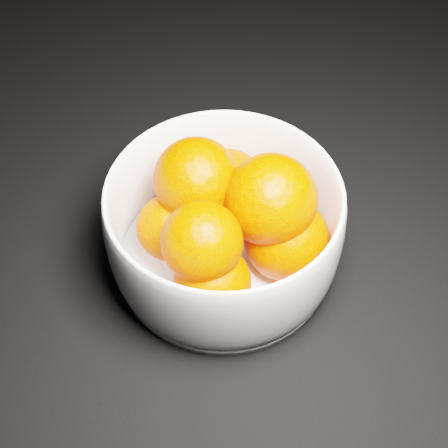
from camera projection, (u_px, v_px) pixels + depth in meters
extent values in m
cylinder|color=white|center=(224.00, 258.00, 0.64)|extent=(0.21, 0.21, 0.01)
sphere|color=#EF4000|center=(227.00, 184.00, 0.64)|extent=(0.07, 0.07, 0.07)
sphere|color=#EF4000|center=(170.00, 228.00, 0.61)|extent=(0.07, 0.07, 0.07)
sphere|color=#EF4000|center=(212.00, 283.00, 0.57)|extent=(0.07, 0.07, 0.07)
sphere|color=#EF4000|center=(286.00, 239.00, 0.60)|extent=(0.08, 0.08, 0.08)
sphere|color=#EF4000|center=(196.00, 180.00, 0.59)|extent=(0.08, 0.08, 0.08)
sphere|color=#EF4000|center=(202.00, 242.00, 0.54)|extent=(0.07, 0.07, 0.07)
sphere|color=#EF4000|center=(271.00, 200.00, 0.57)|extent=(0.09, 0.09, 0.09)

